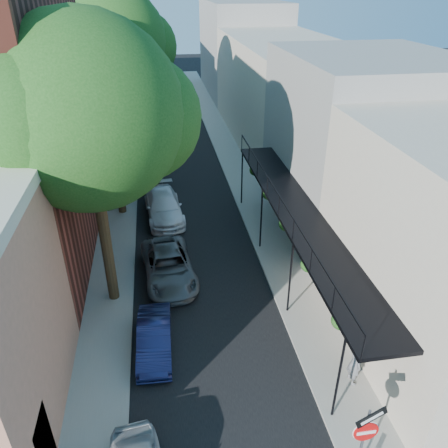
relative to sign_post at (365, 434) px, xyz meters
name	(u,v)px	position (x,y,z in m)	size (l,w,h in m)	color
road_surface	(176,144)	(-3.16, 29.03, -2.03)	(6.00, 64.00, 0.01)	black
sidewalk_left	(127,145)	(-7.16, 29.03, -1.98)	(2.00, 64.00, 0.12)	gray
sidewalk_right	(223,141)	(0.84, 29.03, -1.98)	(2.00, 64.00, 0.12)	gray
buildings_left	(45,91)	(-12.46, 27.79, 2.90)	(10.10, 59.10, 12.00)	tan
buildings_right	(285,87)	(5.83, 28.51, 2.39)	(9.80, 55.00, 10.00)	#B6A996
sign_post	(365,434)	(0.00, 0.00, 0.00)	(0.89, 0.17, 2.99)	#595B60
oak_near	(100,115)	(-6.53, 9.29, 5.84)	(7.48, 6.80, 11.42)	#322414
oak_mid	(115,90)	(-6.58, 17.26, 5.02)	(6.60, 6.00, 10.20)	#322414
oak_far	(122,43)	(-6.51, 26.30, 6.22)	(7.70, 7.00, 11.90)	#322414
parked_car_b	(154,338)	(-5.28, 5.76, -1.46)	(1.21, 3.48, 1.15)	#151A44
parked_car_c	(169,266)	(-4.56, 10.17, -1.38)	(2.19, 4.74, 1.32)	#515458
parked_car_d	(164,206)	(-4.56, 16.17, -1.34)	(1.95, 4.80, 1.39)	white
parked_car_e	(148,175)	(-5.43, 21.09, -1.38)	(1.55, 3.85, 1.31)	black
pedestrian	(355,363)	(1.28, 3.18, -1.06)	(0.62, 0.41, 1.70)	slate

